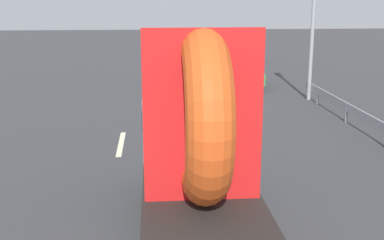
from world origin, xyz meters
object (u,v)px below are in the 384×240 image
at_px(flatbed_truck, 195,134).
at_px(distant_sedan, 239,71).
at_px(oncoming_car, 234,52).
at_px(traffic_light, 314,10).

distance_m(flatbed_truck, distant_sedan, 15.83).
bearing_deg(flatbed_truck, oncoming_car, 78.93).
bearing_deg(distant_sedan, traffic_light, -56.54).
height_order(distant_sedan, oncoming_car, oncoming_car).
relative_size(flatbed_truck, oncoming_car, 1.30).
height_order(traffic_light, oncoming_car, traffic_light).
bearing_deg(traffic_light, flatbed_truck, -117.18).
distance_m(flatbed_truck, traffic_light, 13.30).
xyz_separation_m(distant_sedan, oncoming_car, (1.17, 8.79, 0.00)).
xyz_separation_m(traffic_light, oncoming_car, (-1.27, 12.49, -3.11)).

